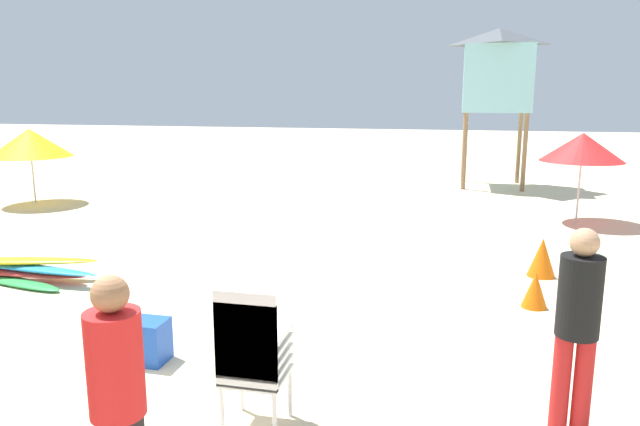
{
  "coord_description": "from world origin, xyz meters",
  "views": [
    {
      "loc": [
        2.91,
        -3.81,
        2.61
      ],
      "look_at": [
        1.16,
        3.7,
        1.04
      ],
      "focal_mm": 33.2,
      "sensor_mm": 36.0,
      "label": 1
    }
  ],
  "objects_px": {
    "lifeguard_near_center": "(117,391)",
    "beach_umbrella_left": "(30,143)",
    "stacked_plastic_chairs": "(252,350)",
    "surfboard_pile": "(19,270)",
    "lifeguard_tower": "(497,70)",
    "beach_umbrella_far": "(582,147)",
    "lifeguard_near_left": "(578,318)",
    "traffic_cone_far": "(542,257)",
    "traffic_cone_near": "(535,290)",
    "cooler_box": "(140,340)"
  },
  "relations": [
    {
      "from": "traffic_cone_near",
      "to": "lifeguard_tower",
      "type": "bearing_deg",
      "value": 90.19
    },
    {
      "from": "stacked_plastic_chairs",
      "to": "surfboard_pile",
      "type": "relative_size",
      "value": 0.48
    },
    {
      "from": "beach_umbrella_far",
      "to": "cooler_box",
      "type": "bearing_deg",
      "value": -124.66
    },
    {
      "from": "stacked_plastic_chairs",
      "to": "traffic_cone_near",
      "type": "xyz_separation_m",
      "value": [
        2.47,
        3.42,
        -0.47
      ]
    },
    {
      "from": "beach_umbrella_left",
      "to": "traffic_cone_far",
      "type": "height_order",
      "value": "beach_umbrella_left"
    },
    {
      "from": "lifeguard_near_left",
      "to": "lifeguard_near_center",
      "type": "relative_size",
      "value": 1.01
    },
    {
      "from": "stacked_plastic_chairs",
      "to": "beach_umbrella_left",
      "type": "height_order",
      "value": "beach_umbrella_left"
    },
    {
      "from": "beach_umbrella_left",
      "to": "traffic_cone_far",
      "type": "relative_size",
      "value": 3.32
    },
    {
      "from": "beach_umbrella_left",
      "to": "lifeguard_tower",
      "type": "bearing_deg",
      "value": 26.27
    },
    {
      "from": "surfboard_pile",
      "to": "lifeguard_tower",
      "type": "bearing_deg",
      "value": 56.85
    },
    {
      "from": "surfboard_pile",
      "to": "beach_umbrella_left",
      "type": "bearing_deg",
      "value": 126.6
    },
    {
      "from": "traffic_cone_far",
      "to": "lifeguard_tower",
      "type": "bearing_deg",
      "value": 91.87
    },
    {
      "from": "stacked_plastic_chairs",
      "to": "beach_umbrella_far",
      "type": "bearing_deg",
      "value": 66.09
    },
    {
      "from": "traffic_cone_far",
      "to": "cooler_box",
      "type": "xyz_separation_m",
      "value": [
        -4.24,
        -3.81,
        -0.07
      ]
    },
    {
      "from": "stacked_plastic_chairs",
      "to": "cooler_box",
      "type": "bearing_deg",
      "value": 147.64
    },
    {
      "from": "lifeguard_tower",
      "to": "lifeguard_near_left",
      "type": "bearing_deg",
      "value": -90.14
    },
    {
      "from": "lifeguard_tower",
      "to": "beach_umbrella_left",
      "type": "relative_size",
      "value": 2.3
    },
    {
      "from": "stacked_plastic_chairs",
      "to": "surfboard_pile",
      "type": "height_order",
      "value": "stacked_plastic_chairs"
    },
    {
      "from": "stacked_plastic_chairs",
      "to": "lifeguard_tower",
      "type": "height_order",
      "value": "lifeguard_tower"
    },
    {
      "from": "traffic_cone_far",
      "to": "beach_umbrella_far",
      "type": "bearing_deg",
      "value": 73.62
    },
    {
      "from": "stacked_plastic_chairs",
      "to": "traffic_cone_far",
      "type": "distance_m",
      "value": 5.51
    },
    {
      "from": "beach_umbrella_far",
      "to": "lifeguard_tower",
      "type": "bearing_deg",
      "value": 107.54
    },
    {
      "from": "beach_umbrella_far",
      "to": "traffic_cone_far",
      "type": "bearing_deg",
      "value": -106.38
    },
    {
      "from": "lifeguard_near_center",
      "to": "traffic_cone_far",
      "type": "distance_m",
      "value": 6.75
    },
    {
      "from": "lifeguard_near_left",
      "to": "traffic_cone_far",
      "type": "distance_m",
      "value": 4.23
    },
    {
      "from": "lifeguard_near_center",
      "to": "traffic_cone_near",
      "type": "distance_m",
      "value": 5.46
    },
    {
      "from": "lifeguard_near_center",
      "to": "cooler_box",
      "type": "distance_m",
      "value": 2.53
    },
    {
      "from": "beach_umbrella_left",
      "to": "cooler_box",
      "type": "bearing_deg",
      "value": -46.19
    },
    {
      "from": "stacked_plastic_chairs",
      "to": "traffic_cone_far",
      "type": "height_order",
      "value": "stacked_plastic_chairs"
    },
    {
      "from": "traffic_cone_far",
      "to": "cooler_box",
      "type": "distance_m",
      "value": 5.7
    },
    {
      "from": "stacked_plastic_chairs",
      "to": "beach_umbrella_far",
      "type": "relative_size",
      "value": 0.66
    },
    {
      "from": "beach_umbrella_far",
      "to": "lifeguard_near_center",
      "type": "bearing_deg",
      "value": -113.24
    },
    {
      "from": "surfboard_pile",
      "to": "stacked_plastic_chairs",
      "type": "bearing_deg",
      "value": -32.58
    },
    {
      "from": "surfboard_pile",
      "to": "traffic_cone_near",
      "type": "xyz_separation_m",
      "value": [
        6.95,
        0.55,
        0.06
      ]
    },
    {
      "from": "traffic_cone_near",
      "to": "lifeguard_near_left",
      "type": "bearing_deg",
      "value": -91.34
    },
    {
      "from": "lifeguard_near_left",
      "to": "lifeguard_near_center",
      "type": "xyz_separation_m",
      "value": [
        -2.79,
        -1.79,
        -0.01
      ]
    },
    {
      "from": "surfboard_pile",
      "to": "beach_umbrella_far",
      "type": "distance_m",
      "value": 10.37
    },
    {
      "from": "lifeguard_near_left",
      "to": "traffic_cone_near",
      "type": "relative_size",
      "value": 3.62
    },
    {
      "from": "lifeguard_near_center",
      "to": "beach_umbrella_left",
      "type": "xyz_separation_m",
      "value": [
        -7.99,
        9.3,
        0.53
      ]
    },
    {
      "from": "lifeguard_near_left",
      "to": "lifeguard_near_center",
      "type": "bearing_deg",
      "value": -147.31
    },
    {
      "from": "beach_umbrella_far",
      "to": "cooler_box",
      "type": "height_order",
      "value": "beach_umbrella_far"
    },
    {
      "from": "lifeguard_near_left",
      "to": "beach_umbrella_far",
      "type": "bearing_deg",
      "value": 79.63
    },
    {
      "from": "surfboard_pile",
      "to": "lifeguard_tower",
      "type": "distance_m",
      "value": 13.01
    },
    {
      "from": "lifeguard_near_left",
      "to": "beach_umbrella_far",
      "type": "distance_m",
      "value": 8.36
    },
    {
      "from": "surfboard_pile",
      "to": "beach_umbrella_left",
      "type": "height_order",
      "value": "beach_umbrella_left"
    },
    {
      "from": "stacked_plastic_chairs",
      "to": "beach_umbrella_left",
      "type": "relative_size",
      "value": 0.64
    },
    {
      "from": "traffic_cone_near",
      "to": "cooler_box",
      "type": "height_order",
      "value": "traffic_cone_near"
    },
    {
      "from": "lifeguard_near_center",
      "to": "lifeguard_tower",
      "type": "distance_m",
      "value": 15.08
    },
    {
      "from": "lifeguard_tower",
      "to": "beach_umbrella_left",
      "type": "bearing_deg",
      "value": -153.73
    },
    {
      "from": "lifeguard_tower",
      "to": "beach_umbrella_left",
      "type": "height_order",
      "value": "lifeguard_tower"
    }
  ]
}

